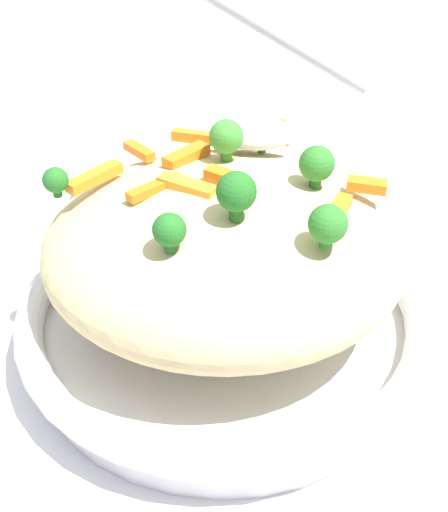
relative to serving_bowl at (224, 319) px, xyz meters
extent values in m
plane|color=silver|center=(0.00, 0.00, -0.02)|extent=(2.40, 2.40, 0.00)
cylinder|color=silver|center=(0.00, 0.00, -0.01)|extent=(0.26, 0.26, 0.02)
torus|color=silver|center=(0.00, 0.00, 0.01)|extent=(0.29, 0.29, 0.02)
torus|color=black|center=(0.00, 0.00, 0.01)|extent=(0.28, 0.28, 0.00)
ellipsoid|color=#DBC689|center=(0.00, 0.00, 0.06)|extent=(0.24, 0.22, 0.09)
cube|color=orange|center=(-0.04, 0.00, 0.11)|extent=(0.03, 0.03, 0.01)
cube|color=orange|center=(0.00, 0.01, 0.11)|extent=(0.03, 0.02, 0.01)
cube|color=orange|center=(0.09, 0.01, 0.10)|extent=(0.03, 0.02, 0.01)
cube|color=orange|center=(0.07, -0.02, 0.10)|extent=(0.02, 0.04, 0.01)
cube|color=orange|center=(-0.02, 0.00, 0.11)|extent=(0.04, 0.03, 0.01)
cube|color=orange|center=(-0.08, 0.02, 0.10)|extent=(0.03, 0.04, 0.01)
cube|color=orange|center=(-0.06, 0.06, 0.10)|extent=(0.02, 0.03, 0.01)
cube|color=orange|center=(0.04, 0.09, 0.10)|extent=(0.01, 0.03, 0.01)
cube|color=orange|center=(-0.03, 0.04, 0.10)|extent=(0.03, 0.03, 0.01)
cube|color=orange|center=(-0.02, 0.08, 0.10)|extent=(0.04, 0.02, 0.01)
cylinder|color=#205B1C|center=(0.01, -0.03, 0.11)|extent=(0.01, 0.01, 0.01)
sphere|color=#236B23|center=(0.01, -0.03, 0.12)|extent=(0.02, 0.02, 0.02)
cylinder|color=#296820|center=(0.06, -0.05, 0.10)|extent=(0.01, 0.01, 0.01)
sphere|color=#2D7A28|center=(0.06, -0.05, 0.11)|extent=(0.02, 0.02, 0.02)
cylinder|color=#205B1C|center=(-0.03, -0.06, 0.10)|extent=(0.01, 0.01, 0.01)
sphere|color=#236B23|center=(-0.03, -0.06, 0.11)|extent=(0.02, 0.02, 0.02)
cylinder|color=#377928|center=(0.00, 0.04, 0.11)|extent=(0.01, 0.01, 0.01)
sphere|color=#3D8E33|center=(0.00, 0.04, 0.12)|extent=(0.02, 0.02, 0.02)
cylinder|color=#205B1C|center=(-0.10, 0.00, 0.10)|extent=(0.01, 0.01, 0.01)
sphere|color=#236B23|center=(-0.10, 0.00, 0.11)|extent=(0.02, 0.02, 0.02)
cylinder|color=#377928|center=(0.02, 0.06, 0.10)|extent=(0.01, 0.01, 0.01)
sphere|color=#3D8E33|center=(0.02, 0.06, 0.11)|extent=(0.02, 0.02, 0.02)
cylinder|color=#296820|center=(0.06, 0.01, 0.10)|extent=(0.01, 0.01, 0.01)
sphere|color=#2D7A28|center=(0.06, 0.01, 0.12)|extent=(0.02, 0.02, 0.02)
ellipsoid|color=#B7B7BC|center=(0.02, 0.07, 0.11)|extent=(0.06, 0.04, 0.02)
cylinder|color=#B7B7BC|center=(0.02, 0.16, 0.16)|extent=(0.18, 0.01, 0.11)
camera|label=1|loc=(0.01, -0.38, 0.32)|focal=49.12mm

